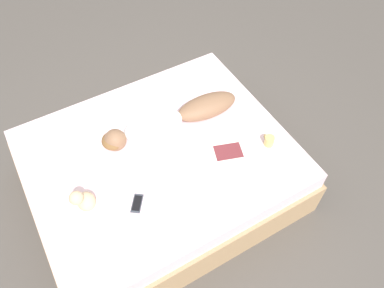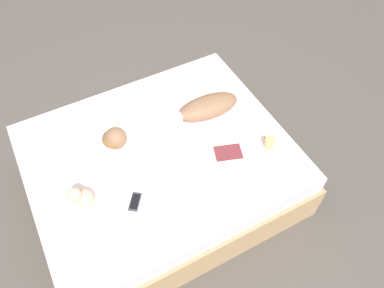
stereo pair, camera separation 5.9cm
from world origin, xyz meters
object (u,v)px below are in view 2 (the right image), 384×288
object	(u,v)px
cell_phone	(135,202)
open_magazine	(231,164)
person	(170,120)
coffee_mug	(270,143)

from	to	relation	value
cell_phone	open_magazine	bearing A→B (deg)	-147.10
person	cell_phone	distance (m)	0.75
person	coffee_mug	bearing A→B (deg)	-129.17
cell_phone	person	bearing A→B (deg)	-99.39
open_magazine	cell_phone	distance (m)	0.79
open_magazine	cell_phone	world-z (taller)	same
open_magazine	coffee_mug	size ratio (longest dim) A/B	4.98
person	open_magazine	xyz separation A→B (m)	(-0.57, -0.25, -0.08)
cell_phone	coffee_mug	bearing A→B (deg)	-145.45
person	coffee_mug	xyz separation A→B (m)	(-0.56, -0.61, -0.04)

